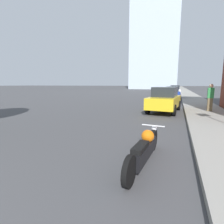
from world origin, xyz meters
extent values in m
cube|color=gray|center=(5.61, 40.00, 0.07)|extent=(2.61, 240.00, 0.15)
cube|color=silver|center=(-5.29, 75.00, 29.12)|extent=(17.45, 17.45, 58.25)
cylinder|color=black|center=(3.23, 5.90, 0.30)|extent=(0.15, 0.61, 0.60)
cylinder|color=black|center=(3.06, 3.88, 0.30)|extent=(0.15, 0.61, 0.60)
cube|color=black|center=(3.14, 4.89, 0.32)|extent=(0.37, 1.56, 0.31)
sphere|color=orange|center=(3.17, 5.20, 0.60)|extent=(0.31, 0.31, 0.31)
cube|color=black|center=(3.11, 4.56, 0.53)|extent=(0.27, 0.72, 0.10)
sphere|color=silver|center=(3.23, 5.93, 0.62)|extent=(0.16, 0.16, 0.16)
cylinder|color=silver|center=(3.22, 5.79, 0.73)|extent=(0.62, 0.09, 0.04)
cube|color=gold|center=(3.01, 13.17, 0.69)|extent=(2.06, 4.32, 0.70)
cube|color=#23282D|center=(3.01, 13.17, 1.36)|extent=(1.60, 2.14, 0.63)
cylinder|color=black|center=(2.36, 14.54, 0.34)|extent=(0.27, 0.70, 0.69)
cylinder|color=black|center=(3.92, 14.38, 0.34)|extent=(0.27, 0.70, 0.69)
cylinder|color=black|center=(2.10, 11.96, 0.34)|extent=(0.27, 0.70, 0.69)
cylinder|color=black|center=(3.65, 11.80, 0.34)|extent=(0.27, 0.70, 0.69)
cube|color=#1E3899|center=(3.10, 25.24, 0.65)|extent=(2.01, 4.25, 0.63)
cube|color=#23282D|center=(3.10, 25.24, 1.27)|extent=(1.60, 2.08, 0.61)
cylinder|color=black|center=(2.20, 26.46, 0.33)|extent=(0.25, 0.68, 0.67)
cylinder|color=black|center=(3.83, 26.57, 0.33)|extent=(0.25, 0.68, 0.67)
cylinder|color=black|center=(2.38, 23.90, 0.33)|extent=(0.25, 0.68, 0.67)
cylinder|color=black|center=(4.01, 24.02, 0.33)|extent=(0.25, 0.68, 0.67)
cube|color=silver|center=(3.22, 35.87, 0.65)|extent=(2.14, 4.33, 0.61)
cube|color=#23282D|center=(3.22, 35.87, 1.31)|extent=(1.69, 2.14, 0.71)
cylinder|color=black|center=(2.26, 37.09, 0.34)|extent=(0.26, 0.69, 0.68)
cylinder|color=black|center=(3.95, 37.24, 0.34)|extent=(0.26, 0.69, 0.68)
cylinder|color=black|center=(2.49, 34.50, 0.34)|extent=(0.26, 0.69, 0.68)
cylinder|color=black|center=(4.18, 34.65, 0.34)|extent=(0.26, 0.69, 0.68)
cube|color=brown|center=(5.77, 13.61, 0.57)|extent=(0.29, 0.20, 0.83)
cube|color=#2D7F42|center=(5.77, 13.61, 1.31)|extent=(0.36, 0.20, 0.66)
sphere|color=tan|center=(5.77, 13.61, 1.76)|extent=(0.24, 0.24, 0.24)
camera|label=1|loc=(3.80, 1.01, 1.86)|focal=28.00mm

